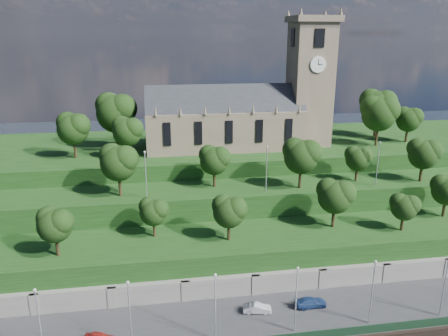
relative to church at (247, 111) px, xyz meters
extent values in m
cube|color=#2D2D30|center=(-0.79, -39.98, -21.52)|extent=(160.00, 12.00, 2.00)
cube|color=#17331F|center=(-0.79, -45.38, -19.92)|extent=(160.00, 0.10, 1.20)
cube|color=slate|center=(-0.79, -33.98, -20.02)|extent=(160.00, 2.00, 5.00)
cube|color=slate|center=(-35.79, -34.78, -20.02)|extent=(1.20, 0.60, 5.00)
cube|color=slate|center=(-25.79, -34.78, -20.02)|extent=(1.20, 0.60, 5.00)
cube|color=slate|center=(-15.79, -34.78, -20.02)|extent=(1.20, 0.60, 5.00)
cube|color=slate|center=(-5.79, -34.78, -20.02)|extent=(1.20, 0.60, 5.00)
cube|color=slate|center=(4.21, -34.78, -20.02)|extent=(1.20, 0.60, 5.00)
cube|color=slate|center=(14.21, -34.78, -20.02)|extent=(1.20, 0.60, 5.00)
cube|color=slate|center=(24.21, -34.78, -20.02)|extent=(1.20, 0.60, 5.00)
cube|color=#163812|center=(-0.79, -27.98, -18.52)|extent=(160.00, 12.00, 8.00)
cube|color=#163812|center=(-0.79, -16.98, -16.52)|extent=(160.00, 10.00, 12.00)
cube|color=#163812|center=(-0.79, 4.02, -15.02)|extent=(160.00, 32.00, 15.00)
cube|color=brown|center=(-4.79, 0.02, -3.52)|extent=(32.00, 12.00, 8.00)
cube|color=#212428|center=(-4.79, 0.02, 0.48)|extent=(32.00, 10.18, 10.18)
cone|color=brown|center=(-18.79, -5.98, 1.38)|extent=(0.70, 0.70, 1.80)
cone|color=brown|center=(-14.12, -5.98, 1.38)|extent=(0.70, 0.70, 1.80)
cone|color=brown|center=(-9.46, -5.98, 1.38)|extent=(0.70, 0.70, 1.80)
cone|color=brown|center=(-4.79, -5.98, 1.38)|extent=(0.70, 0.70, 1.80)
cone|color=brown|center=(-0.12, -5.98, 1.38)|extent=(0.70, 0.70, 1.80)
cone|color=brown|center=(4.54, -5.98, 1.38)|extent=(0.70, 0.70, 1.80)
cone|color=brown|center=(9.21, -5.98, 1.38)|extent=(0.70, 0.70, 1.80)
cube|color=black|center=(-16.79, -6.06, -3.02)|extent=(1.40, 0.25, 4.50)
cube|color=black|center=(-10.79, -6.06, -3.02)|extent=(1.40, 0.25, 4.50)
cube|color=black|center=(-4.79, -6.06, -3.02)|extent=(1.40, 0.25, 4.50)
cube|color=black|center=(1.21, -6.06, -3.02)|extent=(1.40, 0.25, 4.50)
cube|color=black|center=(7.21, -6.06, -3.02)|extent=(1.40, 0.25, 4.50)
cube|color=brown|center=(13.21, 0.02, 4.98)|extent=(8.00, 8.00, 25.00)
cube|color=brown|center=(13.21, 0.02, 18.08)|extent=(9.20, 9.20, 1.20)
cone|color=brown|center=(9.21, -3.98, 19.28)|extent=(0.80, 0.80, 1.60)
cone|color=brown|center=(9.21, 4.02, 19.28)|extent=(0.80, 0.80, 1.60)
cone|color=brown|center=(17.21, -3.98, 19.28)|extent=(0.80, 0.80, 1.60)
cone|color=brown|center=(17.21, 4.02, 19.28)|extent=(0.80, 0.80, 1.60)
cube|color=black|center=(13.21, -4.06, 14.48)|extent=(2.00, 0.25, 3.50)
cube|color=black|center=(13.21, 4.10, 14.48)|extent=(2.00, 0.25, 3.50)
cube|color=black|center=(9.13, 0.02, 14.48)|extent=(0.25, 2.00, 3.50)
cube|color=black|center=(17.29, 0.02, 14.48)|extent=(0.25, 2.00, 3.50)
cylinder|color=white|center=(13.21, -4.10, 9.48)|extent=(3.20, 0.30, 3.20)
cylinder|color=white|center=(17.33, 0.02, 9.48)|extent=(0.30, 3.20, 3.20)
cube|color=black|center=(13.21, -4.28, 9.98)|extent=(0.12, 0.05, 1.10)
cube|color=black|center=(13.61, -4.28, 9.48)|extent=(0.80, 0.05, 0.12)
cylinder|color=black|center=(-33.22, -29.98, -12.98)|extent=(0.50, 0.50, 3.09)
sphere|color=black|center=(-33.22, -29.98, -9.99)|extent=(4.81, 4.81, 4.81)
sphere|color=black|center=(-32.25, -30.47, -9.26)|extent=(3.61, 3.61, 3.61)
sphere|color=black|center=(-34.06, -29.38, -9.02)|extent=(3.37, 3.37, 3.37)
cylinder|color=black|center=(-19.80, -25.98, -13.18)|extent=(0.48, 0.48, 2.68)
sphere|color=black|center=(-19.80, -25.98, -10.59)|extent=(4.17, 4.17, 4.17)
sphere|color=black|center=(-18.97, -26.40, -9.96)|extent=(3.13, 3.13, 3.13)
sphere|color=black|center=(-20.53, -25.46, -9.75)|extent=(2.92, 2.92, 2.92)
cylinder|color=black|center=(-8.72, -28.98, -13.00)|extent=(0.50, 0.50, 3.05)
sphere|color=black|center=(-8.72, -28.98, -10.05)|extent=(4.74, 4.74, 4.74)
sphere|color=black|center=(-7.77, -29.46, -9.34)|extent=(3.55, 3.55, 3.55)
sphere|color=black|center=(-9.55, -28.39, -9.11)|extent=(3.32, 3.32, 3.32)
cylinder|color=black|center=(8.64, -26.98, -12.78)|extent=(0.51, 0.51, 3.48)
sphere|color=black|center=(8.64, -26.98, -9.42)|extent=(5.41, 5.41, 5.41)
sphere|color=black|center=(9.72, -27.53, -8.61)|extent=(4.06, 4.06, 4.06)
sphere|color=black|center=(7.69, -26.31, -8.34)|extent=(3.79, 3.79, 3.79)
cylinder|color=black|center=(18.86, -29.98, -13.21)|extent=(0.48, 0.48, 2.63)
sphere|color=black|center=(18.86, -29.98, -10.66)|extent=(4.10, 4.10, 4.10)
sphere|color=black|center=(19.68, -30.39, -10.05)|extent=(3.07, 3.07, 3.07)
sphere|color=black|center=(18.14, -29.47, -9.84)|extent=(2.87, 2.87, 2.87)
cylinder|color=black|center=(28.83, -25.98, -12.94)|extent=(0.50, 0.50, 3.15)
sphere|color=black|center=(28.83, -25.98, -9.89)|extent=(4.91, 4.91, 4.91)
sphere|color=black|center=(27.97, -25.37, -8.91)|extent=(3.44, 3.44, 3.44)
cylinder|color=black|center=(-25.16, -17.98, -8.62)|extent=(0.53, 0.53, 3.80)
sphere|color=black|center=(-25.16, -17.98, -4.95)|extent=(5.91, 5.91, 5.91)
sphere|color=black|center=(-23.98, -18.58, -4.06)|extent=(4.44, 4.44, 4.44)
sphere|color=black|center=(-26.20, -17.25, -3.76)|extent=(4.14, 4.14, 4.14)
cylinder|color=black|center=(-9.11, -15.98, -8.92)|extent=(0.50, 0.50, 3.21)
sphere|color=black|center=(-9.11, -15.98, -5.82)|extent=(4.99, 4.99, 4.99)
sphere|color=black|center=(-8.11, -16.48, -5.07)|extent=(3.74, 3.74, 3.74)
sphere|color=black|center=(-9.98, -15.36, -4.82)|extent=(3.49, 3.49, 3.49)
cylinder|color=black|center=(5.52, -18.98, -8.62)|extent=(0.53, 0.53, 3.81)
sphere|color=black|center=(5.52, -18.98, -4.93)|extent=(5.93, 5.93, 5.93)
sphere|color=black|center=(6.70, -19.58, -4.04)|extent=(4.45, 4.45, 4.45)
sphere|color=black|center=(4.48, -18.24, -3.74)|extent=(4.15, 4.15, 4.15)
cylinder|color=black|center=(16.92, -16.98, -9.11)|extent=(0.49, 0.49, 2.82)
sphere|color=black|center=(16.92, -16.98, -6.39)|extent=(4.38, 4.38, 4.38)
sphere|color=black|center=(17.79, -17.42, -5.74)|extent=(3.28, 3.28, 3.28)
sphere|color=black|center=(16.15, -16.44, -5.52)|extent=(3.07, 3.07, 3.07)
cylinder|color=black|center=(28.43, -18.98, -8.81)|extent=(0.51, 0.51, 3.43)
sphere|color=black|center=(28.43, -18.98, -5.50)|extent=(5.33, 5.33, 5.33)
sphere|color=black|center=(29.49, -19.52, -4.70)|extent=(4.00, 4.00, 4.00)
sphere|color=black|center=(27.49, -18.32, -4.43)|extent=(3.73, 3.73, 3.73)
cylinder|color=black|center=(-34.28, -3.98, -5.62)|extent=(0.53, 0.53, 3.80)
sphere|color=black|center=(-34.28, -3.98, -1.95)|extent=(5.90, 5.90, 5.90)
sphere|color=black|center=(-33.10, -4.58, -1.07)|extent=(4.43, 4.43, 4.43)
sphere|color=black|center=(-35.32, -3.25, -0.77)|extent=(4.13, 4.13, 4.13)
cylinder|color=black|center=(-26.80, 2.02, -5.04)|extent=(0.58, 0.58, 4.97)
sphere|color=black|center=(-26.80, 2.02, -0.23)|extent=(7.73, 7.73, 7.73)
sphere|color=black|center=(-25.25, 1.24, 0.93)|extent=(5.80, 5.80, 5.80)
sphere|color=black|center=(-28.15, 2.98, 1.31)|extent=(5.41, 5.41, 5.41)
cylinder|color=black|center=(-24.22, -5.98, -5.78)|extent=(0.51, 0.51, 3.48)
sphere|color=black|center=(-24.22, -5.98, -2.41)|extent=(5.42, 5.42, 5.42)
sphere|color=black|center=(-23.14, -6.53, -1.60)|extent=(4.06, 4.06, 4.06)
sphere|color=black|center=(-25.17, -5.31, -1.33)|extent=(3.79, 3.79, 3.79)
cylinder|color=black|center=(27.20, -3.98, -5.25)|extent=(0.56, 0.56, 4.55)
sphere|color=black|center=(27.20, -3.98, -0.85)|extent=(7.07, 7.07, 7.07)
sphere|color=black|center=(28.62, -4.69, 0.21)|extent=(5.30, 5.30, 5.30)
sphere|color=black|center=(25.97, -3.10, 0.56)|extent=(4.95, 4.95, 4.95)
cylinder|color=black|center=(30.99, 4.02, -5.17)|extent=(0.57, 0.57, 4.70)
sphere|color=black|center=(30.99, 4.02, -0.62)|extent=(7.32, 7.32, 7.32)
sphere|color=black|center=(32.45, 3.28, 0.48)|extent=(5.49, 5.49, 5.49)
sphere|color=black|center=(29.71, 4.93, 0.84)|extent=(5.12, 5.12, 5.12)
cylinder|color=black|center=(35.31, -1.98, -5.85)|extent=(0.51, 0.51, 3.34)
sphere|color=black|center=(35.31, -1.98, -2.62)|extent=(5.19, 5.19, 5.19)
sphere|color=black|center=(36.35, -2.50, -1.85)|extent=(3.90, 3.90, 3.90)
sphere|color=black|center=(34.40, -1.34, -1.59)|extent=(3.64, 3.64, 3.64)
cylinder|color=#B2B2B7|center=(-32.79, -43.48, -16.12)|extent=(0.16, 0.16, 8.80)
sphere|color=silver|center=(-32.79, -43.48, -11.61)|extent=(0.36, 0.36, 0.36)
cylinder|color=#B2B2B7|center=(-22.79, -43.48, -16.12)|extent=(0.16, 0.16, 8.80)
sphere|color=silver|center=(-22.79, -43.48, -11.61)|extent=(0.36, 0.36, 0.36)
cylinder|color=#B2B2B7|center=(-12.79, -43.48, -16.12)|extent=(0.16, 0.16, 8.80)
sphere|color=silver|center=(-12.79, -43.48, -11.61)|extent=(0.36, 0.36, 0.36)
cylinder|color=#B2B2B7|center=(-2.79, -43.48, -16.12)|extent=(0.16, 0.16, 8.80)
sphere|color=silver|center=(-2.79, -43.48, -11.61)|extent=(0.36, 0.36, 0.36)
cylinder|color=#B2B2B7|center=(7.21, -43.48, -16.12)|extent=(0.16, 0.16, 8.80)
sphere|color=silver|center=(7.21, -43.48, -11.61)|extent=(0.36, 0.36, 0.36)
cylinder|color=#B2B2B7|center=(17.21, -43.48, -16.12)|extent=(0.16, 0.16, 8.80)
cylinder|color=#B2B2B7|center=(-20.79, -19.98, -6.65)|extent=(0.16, 0.16, 7.74)
sphere|color=silver|center=(-20.79, -19.98, -2.66)|extent=(0.36, 0.36, 0.36)
cylinder|color=#B2B2B7|center=(-0.79, -19.98, -6.65)|extent=(0.16, 0.16, 7.74)
sphere|color=silver|center=(-0.79, -19.98, -2.66)|extent=(0.36, 0.36, 0.36)
cylinder|color=#B2B2B7|center=(19.21, -19.98, -6.65)|extent=(0.16, 0.16, 7.74)
sphere|color=silver|center=(19.21, -19.98, -2.66)|extent=(0.36, 0.36, 0.36)
imported|color=#A3A2A6|center=(-6.54, -39.00, -19.89)|extent=(4.00, 1.97, 1.26)
imported|color=navy|center=(1.01, -38.85, -19.87)|extent=(4.54, 1.99, 1.30)
camera|label=1|loc=(-18.78, -87.94, 15.32)|focal=35.00mm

